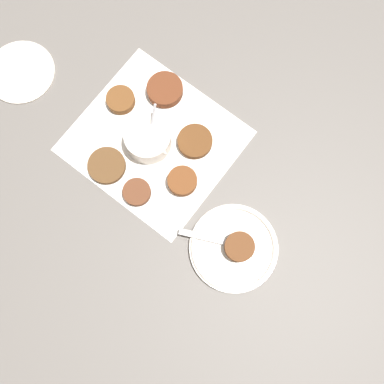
{
  "coord_description": "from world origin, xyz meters",
  "views": [
    {
      "loc": [
        0.25,
        -0.16,
        0.89
      ],
      "look_at": [
        0.11,
        -0.03,
        0.02
      ],
      "focal_mm": 42.0,
      "sensor_mm": 36.0,
      "label": 1
    }
  ],
  "objects_px": {
    "serving_plate": "(234,248)",
    "fritter_on_plate": "(239,247)",
    "sauce_bowl": "(149,139)",
    "fork": "(226,242)",
    "extra_saucer": "(20,72)"
  },
  "relations": [
    {
      "from": "extra_saucer",
      "to": "sauce_bowl",
      "type": "bearing_deg",
      "value": 14.18
    },
    {
      "from": "fritter_on_plate",
      "to": "extra_saucer",
      "type": "relative_size",
      "value": 0.39
    },
    {
      "from": "sauce_bowl",
      "to": "serving_plate",
      "type": "height_order",
      "value": "sauce_bowl"
    },
    {
      "from": "sauce_bowl",
      "to": "fork",
      "type": "height_order",
      "value": "sauce_bowl"
    },
    {
      "from": "serving_plate",
      "to": "fritter_on_plate",
      "type": "height_order",
      "value": "fritter_on_plate"
    },
    {
      "from": "sauce_bowl",
      "to": "fork",
      "type": "xyz_separation_m",
      "value": [
        0.25,
        -0.04,
        -0.01
      ]
    },
    {
      "from": "sauce_bowl",
      "to": "fritter_on_plate",
      "type": "distance_m",
      "value": 0.28
    },
    {
      "from": "fritter_on_plate",
      "to": "fork",
      "type": "height_order",
      "value": "fritter_on_plate"
    },
    {
      "from": "fork",
      "to": "extra_saucer",
      "type": "distance_m",
      "value": 0.57
    },
    {
      "from": "fritter_on_plate",
      "to": "fork",
      "type": "relative_size",
      "value": 0.41
    },
    {
      "from": "serving_plate",
      "to": "fork",
      "type": "relative_size",
      "value": 1.24
    },
    {
      "from": "serving_plate",
      "to": "fritter_on_plate",
      "type": "xyz_separation_m",
      "value": [
        0.01,
        0.01,
        0.02
      ]
    },
    {
      "from": "sauce_bowl",
      "to": "extra_saucer",
      "type": "relative_size",
      "value": 0.69
    },
    {
      "from": "fritter_on_plate",
      "to": "extra_saucer",
      "type": "distance_m",
      "value": 0.59
    },
    {
      "from": "serving_plate",
      "to": "fritter_on_plate",
      "type": "distance_m",
      "value": 0.02
    }
  ]
}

